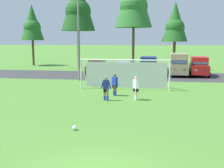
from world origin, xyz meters
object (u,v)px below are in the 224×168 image
(parked_car_slot_center_right, at_px, (199,66))
(street_lamp, at_px, (80,37))
(player_winger_left, at_px, (115,85))
(parked_car_slot_far_left, at_px, (97,67))
(soccer_ball, at_px, (75,128))
(parked_car_slot_center, at_px, (178,64))
(player_trailing_back, at_px, (136,88))
(parked_car_slot_center_left, at_px, (149,66))
(soccer_goal, at_px, (125,73))
(player_midfield_center, at_px, (106,88))
(parked_car_slot_left, at_px, (124,67))

(parked_car_slot_center_right, height_order, street_lamp, street_lamp)
(player_winger_left, distance_m, parked_car_slot_far_left, 14.04)
(soccer_ball, height_order, parked_car_slot_center, parked_car_slot_center)
(player_trailing_back, bearing_deg, parked_car_slot_center_left, 88.10)
(player_trailing_back, distance_m, parked_car_slot_center_right, 15.89)
(parked_car_slot_center_left, height_order, parked_car_slot_center, parked_car_slot_center)
(parked_car_slot_center_right, xyz_separation_m, street_lamp, (-12.36, -5.51, 3.24))
(parked_car_slot_center_left, relative_size, parked_car_slot_center, 0.96)
(soccer_goal, xyz_separation_m, parked_car_slot_far_left, (-4.44, 9.92, -0.42))
(soccer_goal, height_order, parked_car_slot_center, soccer_goal)
(parked_car_slot_center, bearing_deg, parked_car_slot_far_left, 178.74)
(player_trailing_back, bearing_deg, parked_car_slot_center_right, 67.30)
(player_midfield_center, height_order, player_trailing_back, same)
(player_trailing_back, height_order, street_lamp, street_lamp)
(soccer_ball, distance_m, player_trailing_back, 7.71)
(soccer_ball, relative_size, parked_car_slot_left, 0.05)
(parked_car_slot_center_left, bearing_deg, street_lamp, -144.42)
(player_trailing_back, xyz_separation_m, parked_car_slot_center_left, (0.46, 13.94, 0.29))
(soccer_ball, xyz_separation_m, parked_car_slot_center, (6.07, 21.90, 1.23))
(player_trailing_back, relative_size, parked_car_slot_center_left, 0.36)
(parked_car_slot_far_left, bearing_deg, parked_car_slot_left, -1.61)
(player_winger_left, xyz_separation_m, parked_car_slot_center_right, (7.77, 13.33, 0.29))
(parked_car_slot_left, distance_m, street_lamp, 7.58)
(soccer_goal, xyz_separation_m, player_midfield_center, (-0.75, -5.36, -0.47))
(parked_car_slot_center, xyz_separation_m, parked_car_slot_center_right, (2.34, 0.09, -0.23))
(soccer_goal, xyz_separation_m, parked_car_slot_center, (5.02, 9.71, 0.05))
(player_winger_left, xyz_separation_m, parked_car_slot_center, (5.43, 13.24, 0.52))
(soccer_goal, height_order, street_lamp, street_lamp)
(parked_car_slot_far_left, bearing_deg, street_lamp, -95.68)
(parked_car_slot_center, distance_m, parked_car_slot_center_right, 2.35)
(player_winger_left, xyz_separation_m, player_trailing_back, (1.64, -1.33, 0.00))
(parked_car_slot_center, bearing_deg, player_midfield_center, -110.96)
(parked_car_slot_center_right, bearing_deg, parked_car_slot_left, 179.84)
(soccer_goal, distance_m, parked_car_slot_center_right, 12.25)
(parked_car_slot_left, xyz_separation_m, street_lamp, (-3.83, -5.54, 3.48))
(soccer_goal, bearing_deg, parked_car_slot_center_left, 79.46)
(player_trailing_back, height_order, parked_car_slot_center, parked_car_slot_center)
(parked_car_slot_far_left, relative_size, parked_car_slot_center_left, 0.92)
(player_midfield_center, relative_size, parked_car_slot_center, 0.34)
(soccer_ball, xyz_separation_m, player_trailing_back, (2.27, 7.33, 0.71))
(player_midfield_center, bearing_deg, soccer_goal, 82.02)
(player_winger_left, xyz_separation_m, parked_car_slot_left, (-0.76, 13.35, 0.05))
(street_lamp, bearing_deg, soccer_ball, -76.49)
(parked_car_slot_left, relative_size, parked_car_slot_center_left, 0.94)
(parked_car_slot_left, xyz_separation_m, parked_car_slot_center, (6.19, -0.12, 0.47))
(soccer_goal, bearing_deg, player_winger_left, -96.63)
(player_trailing_back, relative_size, parked_car_slot_center, 0.34)
(parked_car_slot_center, bearing_deg, parked_car_slot_center_left, -169.25)
(parked_car_slot_center_right, relative_size, street_lamp, 0.56)
(player_winger_left, distance_m, street_lamp, 9.73)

